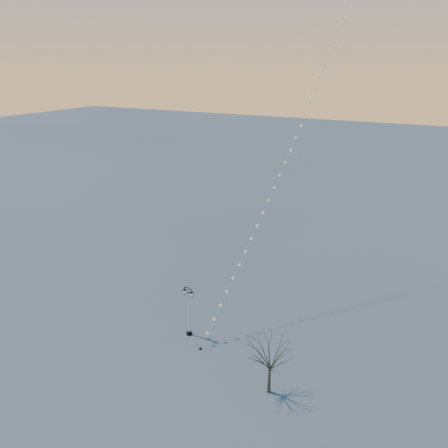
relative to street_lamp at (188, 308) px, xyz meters
The scene contains 4 objects.
ground 3.87m from the street_lamp, 75.59° to the right, with size 300.00×300.00×0.00m, color #525252.
street_lamp is the anchor object (origin of this frame).
bare_tree 8.95m from the street_lamp, 21.05° to the right, with size 2.35×2.35×3.89m.
kite_train 22.28m from the street_lamp, 72.46° to the left, with size 5.92×31.77×38.09m.
Camera 1 is at (16.43, -23.23, 20.93)m, focal length 35.86 mm.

